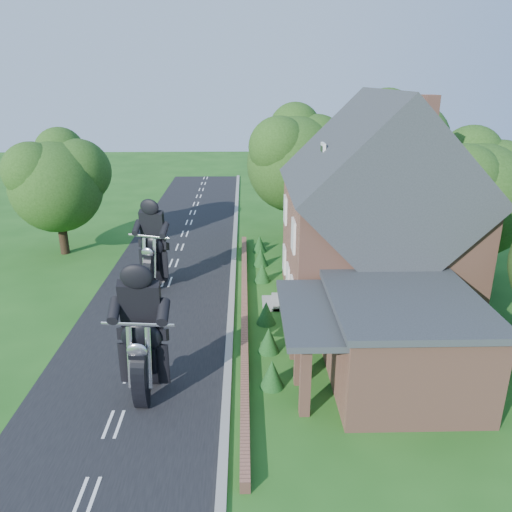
{
  "coord_description": "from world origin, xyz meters",
  "views": [
    {
      "loc": [
        4.35,
        -16.6,
        10.75
      ],
      "look_at": [
        4.87,
        5.43,
        2.8
      ],
      "focal_mm": 35.0,
      "sensor_mm": 36.0,
      "label": 1
    }
  ],
  "objects_px": {
    "annex": "(398,340)",
    "garden_wall": "(244,310)",
    "house": "(374,220)",
    "motorcycle_follow": "(156,274)",
    "motorcycle_lead": "(147,377)"
  },
  "relations": [
    {
      "from": "annex",
      "to": "garden_wall",
      "type": "bearing_deg",
      "value": 133.84
    },
    {
      "from": "garden_wall",
      "to": "house",
      "type": "bearing_deg",
      "value": 9.17
    },
    {
      "from": "garden_wall",
      "to": "house",
      "type": "distance_m",
      "value": 7.52
    },
    {
      "from": "garden_wall",
      "to": "motorcycle_follow",
      "type": "bearing_deg",
      "value": 143.84
    },
    {
      "from": "annex",
      "to": "motorcycle_follow",
      "type": "height_order",
      "value": "annex"
    },
    {
      "from": "garden_wall",
      "to": "house",
      "type": "height_order",
      "value": "house"
    },
    {
      "from": "motorcycle_follow",
      "to": "garden_wall",
      "type": "bearing_deg",
      "value": 161.88
    },
    {
      "from": "garden_wall",
      "to": "annex",
      "type": "xyz_separation_m",
      "value": [
        5.57,
        -5.8,
        1.57
      ]
    },
    {
      "from": "motorcycle_lead",
      "to": "house",
      "type": "bearing_deg",
      "value": -137.31
    },
    {
      "from": "annex",
      "to": "house",
      "type": "bearing_deg",
      "value": 84.76
    },
    {
      "from": "garden_wall",
      "to": "annex",
      "type": "bearing_deg",
      "value": -46.16
    },
    {
      "from": "garden_wall",
      "to": "motorcycle_follow",
      "type": "height_order",
      "value": "motorcycle_follow"
    },
    {
      "from": "garden_wall",
      "to": "motorcycle_follow",
      "type": "relative_size",
      "value": 14.03
    },
    {
      "from": "house",
      "to": "motorcycle_follow",
      "type": "xyz_separation_m",
      "value": [
        -10.96,
        2.48,
        -3.61
      ]
    },
    {
      "from": "house",
      "to": "motorcycle_lead",
      "type": "xyz_separation_m",
      "value": [
        -9.64,
        -7.45,
        -3.58
      ]
    }
  ]
}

